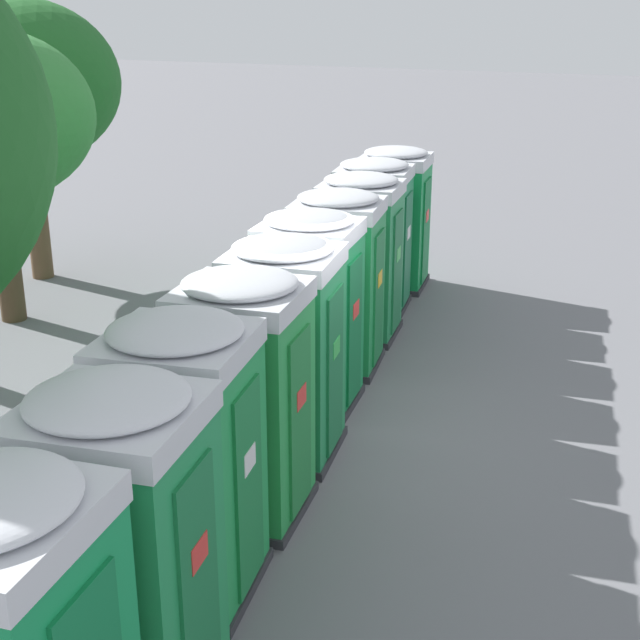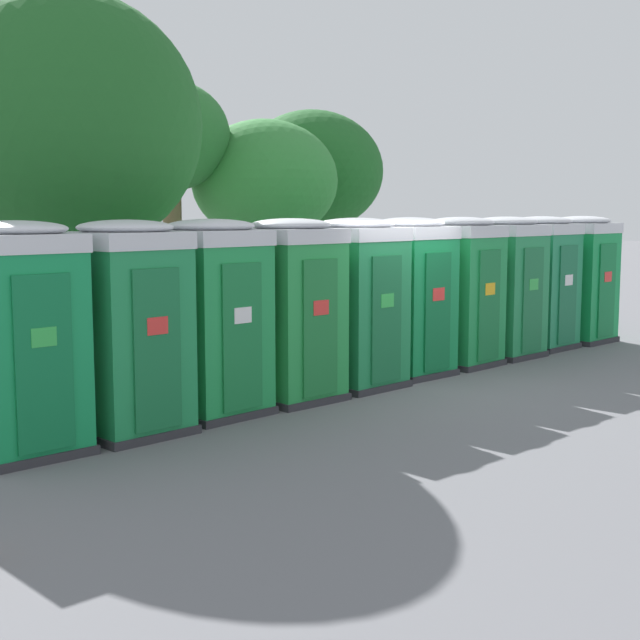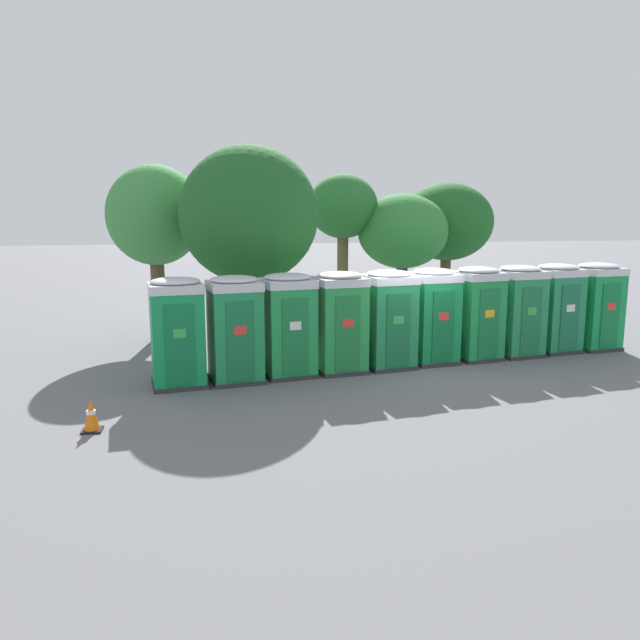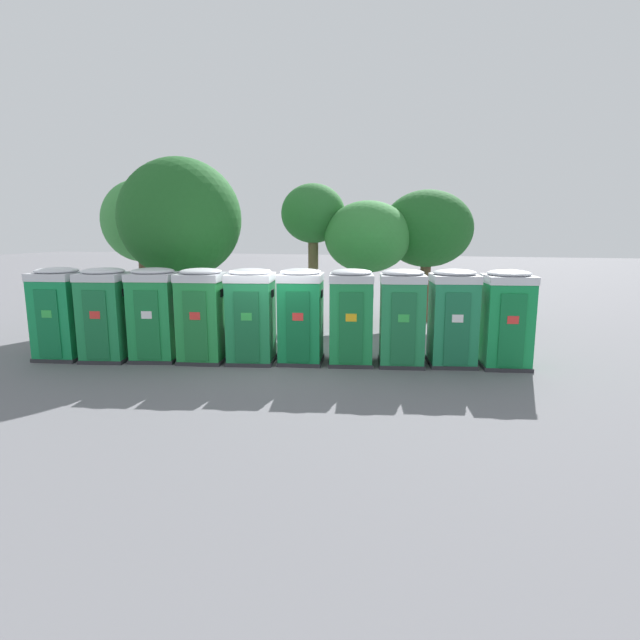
{
  "view_description": "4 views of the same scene",
  "coord_description": "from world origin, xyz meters",
  "px_view_note": "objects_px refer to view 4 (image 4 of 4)",
  "views": [
    {
      "loc": [
        -8.88,
        -4.4,
        4.93
      ],
      "look_at": [
        0.99,
        0.27,
        1.03
      ],
      "focal_mm": 50.0,
      "sensor_mm": 36.0,
      "label": 1
    },
    {
      "loc": [
        -8.67,
        -10.63,
        2.64
      ],
      "look_at": [
        -1.4,
        -0.17,
        1.08
      ],
      "focal_mm": 50.0,
      "sensor_mm": 36.0,
      "label": 2
    },
    {
      "loc": [
        -4.86,
        -15.42,
        4.06
      ],
      "look_at": [
        -2.5,
        -0.37,
        1.35
      ],
      "focal_mm": 35.0,
      "sensor_mm": 36.0,
      "label": 3
    },
    {
      "loc": [
        4.39,
        -12.37,
        3.52
      ],
      "look_at": [
        1.15,
        0.3,
        1.17
      ],
      "focal_mm": 28.0,
      "sensor_mm": 36.0,
      "label": 4
    }
  ],
  "objects_px": {
    "portapotty_2": "(155,314)",
    "portapotty_7": "(402,317)",
    "street_tree_0": "(368,238)",
    "portapotty_3": "(202,315)",
    "street_tree_2": "(427,229)",
    "portapotty_8": "(453,317)",
    "portapotty_9": "(506,319)",
    "portapotty_6": "(351,316)",
    "portapotty_1": "(106,314)",
    "portapotty_0": "(60,313)",
    "portapotty_4": "(251,315)",
    "street_tree_4": "(142,222)",
    "street_tree_1": "(313,216)",
    "street_tree_3": "(181,219)",
    "portapotty_5": "(301,316)"
  },
  "relations": [
    {
      "from": "portapotty_2",
      "to": "street_tree_3",
      "type": "xyz_separation_m",
      "value": [
        -0.77,
        2.95,
        2.62
      ]
    },
    {
      "from": "portapotty_3",
      "to": "portapotty_5",
      "type": "distance_m",
      "value": 2.67
    },
    {
      "from": "portapotty_9",
      "to": "street_tree_1",
      "type": "relative_size",
      "value": 0.48
    },
    {
      "from": "portapotty_7",
      "to": "portapotty_8",
      "type": "height_order",
      "value": "same"
    },
    {
      "from": "portapotty_3",
      "to": "street_tree_2",
      "type": "height_order",
      "value": "street_tree_2"
    },
    {
      "from": "street_tree_0",
      "to": "portapotty_2",
      "type": "bearing_deg",
      "value": -126.08
    },
    {
      "from": "portapotty_4",
      "to": "portapotty_5",
      "type": "height_order",
      "value": "same"
    },
    {
      "from": "portapotty_0",
      "to": "portapotty_9",
      "type": "bearing_deg",
      "value": 10.1
    },
    {
      "from": "street_tree_0",
      "to": "street_tree_2",
      "type": "relative_size",
      "value": 0.91
    },
    {
      "from": "portapotty_5",
      "to": "portapotty_7",
      "type": "height_order",
      "value": "same"
    },
    {
      "from": "portapotty_1",
      "to": "street_tree_3",
      "type": "bearing_deg",
      "value": 81.01
    },
    {
      "from": "portapotty_6",
      "to": "portapotty_7",
      "type": "relative_size",
      "value": 1.0
    },
    {
      "from": "portapotty_0",
      "to": "street_tree_0",
      "type": "height_order",
      "value": "street_tree_0"
    },
    {
      "from": "street_tree_0",
      "to": "portapotty_9",
      "type": "bearing_deg",
      "value": -48.31
    },
    {
      "from": "portapotty_1",
      "to": "portapotty_7",
      "type": "height_order",
      "value": "same"
    },
    {
      "from": "portapotty_1",
      "to": "portapotty_9",
      "type": "distance_m",
      "value": 10.69
    },
    {
      "from": "portapotty_9",
      "to": "portapotty_4",
      "type": "bearing_deg",
      "value": -169.74
    },
    {
      "from": "portapotty_8",
      "to": "portapotty_9",
      "type": "distance_m",
      "value": 1.34
    },
    {
      "from": "portapotty_4",
      "to": "portapotty_1",
      "type": "bearing_deg",
      "value": -169.32
    },
    {
      "from": "portapotty_5",
      "to": "street_tree_0",
      "type": "distance_m",
      "value": 6.23
    },
    {
      "from": "street_tree_0",
      "to": "street_tree_2",
      "type": "distance_m",
      "value": 2.44
    },
    {
      "from": "portapotty_6",
      "to": "street_tree_2",
      "type": "height_order",
      "value": "street_tree_2"
    },
    {
      "from": "portapotty_2",
      "to": "street_tree_4",
      "type": "relative_size",
      "value": 0.47
    },
    {
      "from": "portapotty_1",
      "to": "portapotty_2",
      "type": "relative_size",
      "value": 1.0
    },
    {
      "from": "street_tree_4",
      "to": "portapotty_4",
      "type": "bearing_deg",
      "value": -36.5
    },
    {
      "from": "portapotty_2",
      "to": "portapotty_7",
      "type": "xyz_separation_m",
      "value": [
        6.58,
        1.15,
        0.0
      ]
    },
    {
      "from": "portapotty_1",
      "to": "street_tree_4",
      "type": "relative_size",
      "value": 0.47
    },
    {
      "from": "street_tree_2",
      "to": "portapotty_2",
      "type": "bearing_deg",
      "value": -131.34
    },
    {
      "from": "portapotty_1",
      "to": "portapotty_2",
      "type": "height_order",
      "value": "same"
    },
    {
      "from": "portapotty_4",
      "to": "street_tree_4",
      "type": "relative_size",
      "value": 0.47
    },
    {
      "from": "portapotty_9",
      "to": "portapotty_1",
      "type": "bearing_deg",
      "value": -169.58
    },
    {
      "from": "street_tree_2",
      "to": "street_tree_4",
      "type": "xyz_separation_m",
      "value": [
        -10.43,
        -2.81,
        0.27
      ]
    },
    {
      "from": "portapotty_6",
      "to": "portapotty_7",
      "type": "distance_m",
      "value": 1.34
    },
    {
      "from": "portapotty_2",
      "to": "street_tree_1",
      "type": "height_order",
      "value": "street_tree_1"
    },
    {
      "from": "portapotty_7",
      "to": "street_tree_1",
      "type": "distance_m",
      "value": 7.38
    },
    {
      "from": "portapotty_2",
      "to": "street_tree_0",
      "type": "height_order",
      "value": "street_tree_0"
    },
    {
      "from": "portapotty_6",
      "to": "street_tree_1",
      "type": "xyz_separation_m",
      "value": [
        -2.6,
        5.81,
        2.79
      ]
    },
    {
      "from": "portapotty_0",
      "to": "portapotty_9",
      "type": "xyz_separation_m",
      "value": [
        11.84,
        2.11,
        0.0
      ]
    },
    {
      "from": "portapotty_3",
      "to": "portapotty_8",
      "type": "distance_m",
      "value": 6.68
    },
    {
      "from": "street_tree_2",
      "to": "street_tree_3",
      "type": "height_order",
      "value": "street_tree_3"
    },
    {
      "from": "street_tree_0",
      "to": "portapotty_7",
      "type": "bearing_deg",
      "value": -71.66
    },
    {
      "from": "portapotty_6",
      "to": "street_tree_0",
      "type": "distance_m",
      "value": 5.99
    },
    {
      "from": "portapotty_4",
      "to": "street_tree_4",
      "type": "distance_m",
      "value": 8.13
    },
    {
      "from": "portapotty_5",
      "to": "portapotty_9",
      "type": "xyz_separation_m",
      "value": [
        5.27,
        0.87,
        -0.0
      ]
    },
    {
      "from": "portapotty_6",
      "to": "street_tree_4",
      "type": "height_order",
      "value": "street_tree_4"
    },
    {
      "from": "portapotty_7",
      "to": "street_tree_4",
      "type": "distance_m",
      "value": 11.14
    },
    {
      "from": "street_tree_2",
      "to": "portapotty_8",
      "type": "bearing_deg",
      "value": -80.92
    },
    {
      "from": "portapotty_0",
      "to": "portapotty_4",
      "type": "xyz_separation_m",
      "value": [
        5.27,
        0.92,
        -0.0
      ]
    },
    {
      "from": "portapotty_3",
      "to": "portapotty_2",
      "type": "bearing_deg",
      "value": -172.61
    },
    {
      "from": "portapotty_2",
      "to": "portapotty_4",
      "type": "height_order",
      "value": "same"
    }
  ]
}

